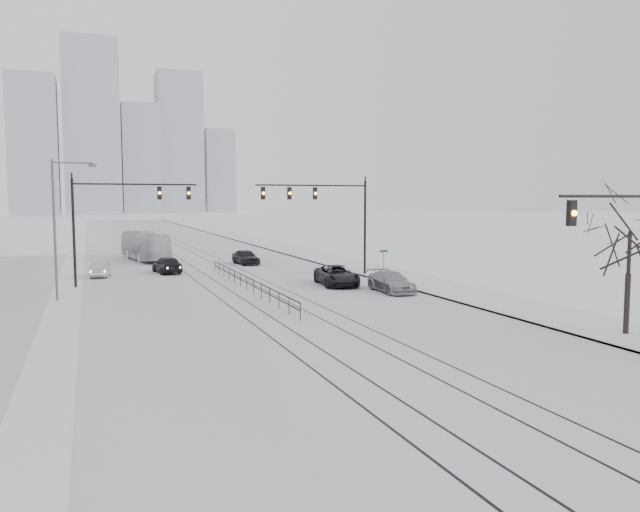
% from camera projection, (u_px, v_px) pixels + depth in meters
% --- Properties ---
extents(ground, '(500.00, 500.00, 0.00)m').
position_uv_depth(ground, '(517.00, 445.00, 16.47)').
color(ground, white).
rests_on(ground, ground).
extents(road, '(22.00, 260.00, 0.02)m').
position_uv_depth(road, '(186.00, 255.00, 72.49)').
color(road, silver).
rests_on(road, ground).
extents(sidewalk_east, '(5.00, 260.00, 0.16)m').
position_uv_depth(sidewalk_east, '(296.00, 251.00, 77.16)').
color(sidewalk_east, silver).
rests_on(sidewalk_east, ground).
extents(curb, '(0.10, 260.00, 0.12)m').
position_uv_depth(curb, '(277.00, 252.00, 76.31)').
color(curb, gray).
rests_on(curb, ground).
extents(tram_rails, '(5.30, 180.00, 0.01)m').
position_uv_depth(tram_rails, '(219.00, 274.00, 53.82)').
color(tram_rails, black).
rests_on(tram_rails, ground).
extents(skyline, '(96.00, 48.00, 72.00)m').
position_uv_depth(skyline, '(124.00, 143.00, 270.87)').
color(skyline, '#A4A9B4').
rests_on(skyline, ground).
extents(traffic_mast_ne, '(9.60, 0.37, 8.00)m').
position_uv_depth(traffic_mast_ne, '(328.00, 208.00, 51.44)').
color(traffic_mast_ne, black).
rests_on(traffic_mast_ne, ground).
extents(traffic_mast_nw, '(9.10, 0.37, 8.00)m').
position_uv_depth(traffic_mast_nw, '(116.00, 211.00, 46.62)').
color(traffic_mast_nw, black).
rests_on(traffic_mast_nw, ground).
extents(street_light_west, '(2.73, 0.25, 9.00)m').
position_uv_depth(street_light_west, '(59.00, 219.00, 39.78)').
color(street_light_west, '#595B60').
rests_on(street_light_west, ground).
extents(bare_tree, '(4.40, 4.40, 6.10)m').
position_uv_depth(bare_tree, '(630.00, 242.00, 29.04)').
color(bare_tree, black).
rests_on(bare_tree, ground).
extents(median_fence, '(0.06, 24.00, 1.00)m').
position_uv_depth(median_fence, '(247.00, 283.00, 44.43)').
color(median_fence, black).
rests_on(median_fence, ground).
extents(street_sign, '(0.70, 0.06, 2.40)m').
position_uv_depth(street_sign, '(384.00, 260.00, 50.29)').
color(street_sign, '#595B60').
rests_on(street_sign, ground).
extents(sedan_sb_inner, '(2.44, 4.66, 1.51)m').
position_uv_depth(sedan_sb_inner, '(167.00, 265.00, 54.53)').
color(sedan_sb_inner, black).
rests_on(sedan_sb_inner, ground).
extents(sedan_sb_outer, '(1.84, 4.04, 1.28)m').
position_uv_depth(sedan_sb_outer, '(100.00, 269.00, 51.97)').
color(sedan_sb_outer, '#ADB0B5').
rests_on(sedan_sb_outer, ground).
extents(sedan_nb_front, '(3.08, 5.66, 1.51)m').
position_uv_depth(sedan_nb_front, '(337.00, 276.00, 46.78)').
color(sedan_nb_front, black).
rests_on(sedan_nb_front, ground).
extents(sedan_nb_right, '(2.08, 4.94, 1.42)m').
position_uv_depth(sedan_nb_right, '(391.00, 282.00, 43.48)').
color(sedan_nb_right, '#94959B').
rests_on(sedan_nb_right, ground).
extents(sedan_nb_far, '(2.26, 4.52, 1.48)m').
position_uv_depth(sedan_nb_far, '(246.00, 257.00, 61.92)').
color(sedan_nb_far, black).
rests_on(sedan_nb_far, ground).
extents(box_truck, '(4.37, 11.04, 3.00)m').
position_uv_depth(box_truck, '(145.00, 246.00, 65.90)').
color(box_truck, silver).
rests_on(box_truck, ground).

